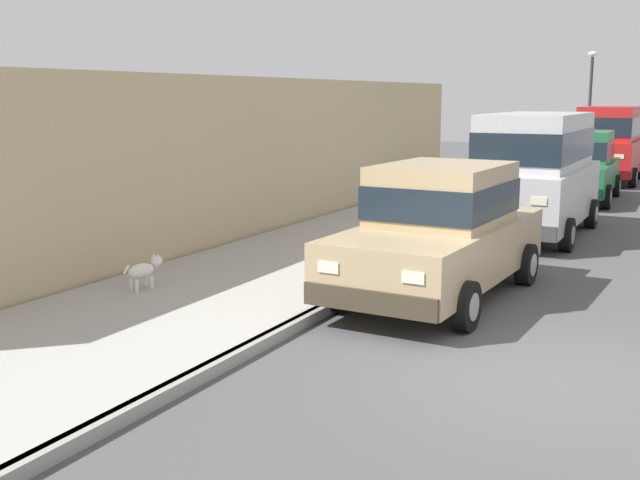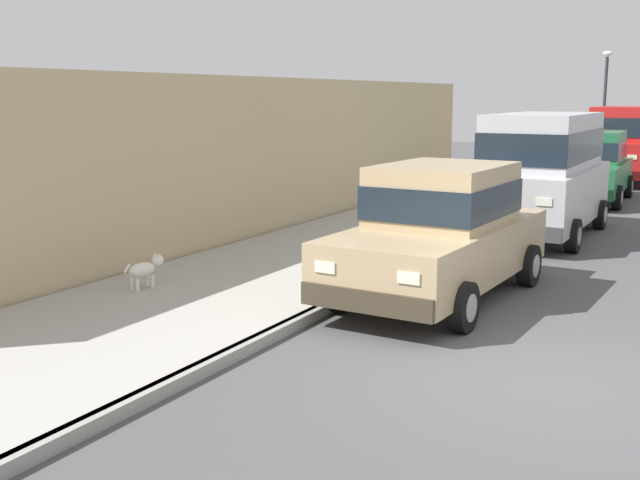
# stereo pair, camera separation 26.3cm
# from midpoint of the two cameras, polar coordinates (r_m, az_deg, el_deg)

# --- Properties ---
(ground_plane) EXTENTS (80.00, 80.00, 0.00)m
(ground_plane) POSITION_cam_midpoint_polar(r_m,az_deg,el_deg) (8.50, 15.83, -9.72)
(ground_plane) COLOR #4C4C4F
(curb) EXTENTS (0.16, 64.00, 0.14)m
(curb) POSITION_cam_midpoint_polar(r_m,az_deg,el_deg) (9.57, -3.35, -6.58)
(curb) COLOR gray
(curb) RESTS_ON ground
(sidewalk) EXTENTS (3.60, 64.00, 0.14)m
(sidewalk) POSITION_cam_midpoint_polar(r_m,az_deg,el_deg) (10.57, -11.80, -5.14)
(sidewalk) COLOR #A8A59E
(sidewalk) RESTS_ON ground
(car_tan_sedan) EXTENTS (2.16, 4.67, 1.92)m
(car_tan_sedan) POSITION_cam_midpoint_polar(r_m,az_deg,el_deg) (11.30, 8.09, 0.74)
(car_tan_sedan) COLOR tan
(car_tan_sedan) RESTS_ON ground
(car_silver_van) EXTENTS (2.16, 4.91, 2.52)m
(car_silver_van) POSITION_cam_midpoint_polar(r_m,az_deg,el_deg) (16.76, 14.98, 5.06)
(car_silver_van) COLOR #BCBCC1
(car_silver_van) RESTS_ON ground
(car_green_sedan) EXTENTS (2.16, 4.67, 1.92)m
(car_green_sedan) POSITION_cam_midpoint_polar(r_m,az_deg,el_deg) (22.78, 18.00, 5.21)
(car_green_sedan) COLOR #23663D
(car_green_sedan) RESTS_ON ground
(car_red_van) EXTENTS (2.17, 4.92, 2.52)m
(car_red_van) POSITION_cam_midpoint_polar(r_m,az_deg,el_deg) (28.17, 20.09, 6.84)
(car_red_van) COLOR red
(car_red_van) RESTS_ON ground
(dog_white) EXTENTS (0.27, 0.75, 0.49)m
(dog_white) POSITION_cam_midpoint_polar(r_m,az_deg,el_deg) (11.51, -13.30, -2.08)
(dog_white) COLOR white
(dog_white) RESTS_ON sidewalk
(fire_hydrant) EXTENTS (0.34, 0.24, 0.72)m
(fire_hydrant) POSITION_cam_midpoint_polar(r_m,az_deg,el_deg) (13.29, 4.16, 0.05)
(fire_hydrant) COLOR gold
(fire_hydrant) RESTS_ON sidewalk
(street_lamp) EXTENTS (0.36, 0.36, 4.42)m
(street_lamp) POSITION_cam_midpoint_polar(r_m,az_deg,el_deg) (32.76, 18.86, 9.98)
(street_lamp) COLOR #2D2D33
(street_lamp) RESTS_ON sidewalk
(building_facade) EXTENTS (0.50, 20.00, 3.24)m
(building_facade) POSITION_cam_midpoint_polar(r_m,az_deg,el_deg) (16.68, -3.72, 6.14)
(building_facade) COLOR tan
(building_facade) RESTS_ON ground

